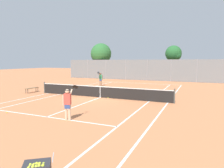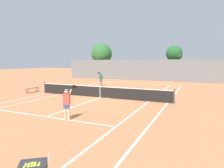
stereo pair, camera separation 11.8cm
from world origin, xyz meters
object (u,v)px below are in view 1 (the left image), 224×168
player_far_left (101,78)px  loose_tennis_ball_0 (108,98)px  tennis_net (100,91)px  courtside_bench (32,88)px  loose_tennis_ball_1 (7,113)px  tree_behind_left (101,54)px  player_near_side (68,102)px  tree_behind_right (174,54)px

player_far_left → loose_tennis_ball_0: player_far_left is taller
tennis_net → loose_tennis_ball_0: (0.73, -0.02, -0.48)m
player_far_left → courtside_bench: bearing=-116.7°
player_far_left → loose_tennis_ball_0: bearing=-59.0°
loose_tennis_ball_0 → loose_tennis_ball_1: bearing=-117.1°
player_far_left → tree_behind_left: tree_behind_left is taller
player_near_side → tree_behind_left: 26.68m
player_far_left → courtside_bench: size_ratio=1.18×
player_near_side → tree_behind_left: tree_behind_left is taller
courtside_bench → tree_behind_right: 22.91m
player_near_side → tree_behind_right: 26.26m
loose_tennis_ball_0 → courtside_bench: 8.02m
loose_tennis_ball_0 → player_near_side: bearing=-84.0°
tree_behind_right → tree_behind_left: bearing=-172.8°
loose_tennis_ball_1 → player_near_side: bearing=4.3°
loose_tennis_ball_1 → courtside_bench: courtside_bench is taller
loose_tennis_ball_1 → courtside_bench: (-4.59, 6.47, 0.38)m
player_near_side → tree_behind_right: (2.19, 25.96, 3.28)m
loose_tennis_ball_1 → tree_behind_right: tree_behind_right is taller
loose_tennis_ball_1 → tree_behind_right: bearing=76.6°
tennis_net → player_far_left: player_far_left is taller
tennis_net → courtside_bench: bearing=-178.0°
tree_behind_right → loose_tennis_ball_0: bearing=-98.3°
tree_behind_left → tree_behind_right: bearing=7.2°
tennis_net → loose_tennis_ball_1: 7.25m
player_near_side → loose_tennis_ball_0: player_near_side is taller
loose_tennis_ball_0 → tree_behind_right: (2.86, 19.58, 4.17)m
tennis_net → player_near_side: bearing=-77.7°
courtside_bench → tree_behind_left: bearing=94.9°
tree_behind_left → tennis_net: bearing=-63.8°
tennis_net → loose_tennis_ball_1: size_ratio=181.82×
loose_tennis_ball_1 → tree_behind_left: size_ratio=0.01×
player_far_left → tree_behind_right: size_ratio=0.32×
loose_tennis_ball_0 → loose_tennis_ball_1: 7.52m
tennis_net → tree_behind_right: (3.59, 19.56, 3.70)m
loose_tennis_ball_1 → courtside_bench: size_ratio=0.04×
courtside_bench → tree_behind_left: tree_behind_left is taller
player_far_left → loose_tennis_ball_1: bearing=-86.4°
loose_tennis_ball_0 → tree_behind_left: 20.85m
loose_tennis_ball_1 → tree_behind_left: tree_behind_left is taller
tree_behind_right → courtside_bench: bearing=-118.8°
tennis_net → player_far_left: bearing=116.6°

